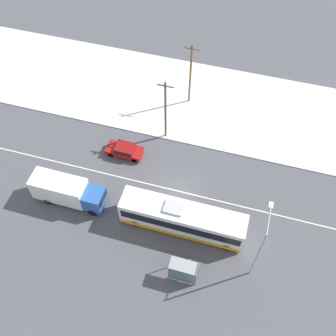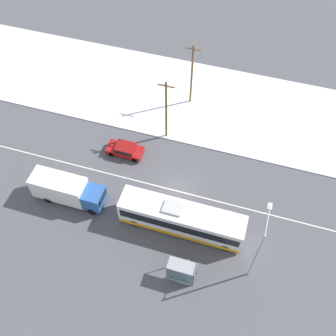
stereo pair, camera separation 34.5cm
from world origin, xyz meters
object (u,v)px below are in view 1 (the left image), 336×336
at_px(box_truck, 67,191).
at_px(utility_pole_roadside, 165,110).
at_px(pedestrian_at_stop, 189,263).
at_px(bus_shelter, 183,272).
at_px(utility_pole_snowlot, 190,74).
at_px(sedan_car, 125,150).
at_px(streetlamp, 261,244).
at_px(city_bus, 182,219).

bearing_deg(box_truck, utility_pole_roadside, 57.24).
distance_m(pedestrian_at_stop, bus_shelter, 1.34).
height_order(bus_shelter, utility_pole_roadside, utility_pole_roadside).
height_order(utility_pole_roadside, utility_pole_snowlot, utility_pole_snowlot).
relative_size(sedan_car, streetlamp, 0.51).
bearing_deg(city_bus, utility_pole_roadside, 114.02).
bearing_deg(sedan_car, city_bus, 140.21).
distance_m(city_bus, box_truck, 11.99).
xyz_separation_m(bus_shelter, streetlamp, (5.83, 2.83, 3.38)).
distance_m(streetlamp, utility_pole_snowlot, 22.26).
bearing_deg(sedan_car, utility_pole_roadside, -133.61).
bearing_deg(streetlamp, utility_pole_snowlot, 119.22).
height_order(box_truck, streetlamp, streetlamp).
bearing_deg(utility_pole_roadside, pedestrian_at_stop, -66.12).
bearing_deg(city_bus, bus_shelter, -74.85).
relative_size(sedan_car, pedestrian_at_stop, 2.29).
relative_size(box_truck, pedestrian_at_stop, 4.21).
height_order(city_bus, sedan_car, city_bus).
xyz_separation_m(box_truck, bus_shelter, (13.36, -4.93, -0.04)).
relative_size(city_bus, bus_shelter, 4.76).
distance_m(bus_shelter, utility_pole_roadside, 17.37).
xyz_separation_m(box_truck, utility_pole_snowlot, (8.33, 17.32, 2.71)).
distance_m(box_truck, bus_shelter, 14.24).
relative_size(pedestrian_at_stop, streetlamp, 0.22).
relative_size(bus_shelter, utility_pole_roadside, 0.31).
bearing_deg(pedestrian_at_stop, bus_shelter, -105.53).
distance_m(box_truck, streetlamp, 19.59).
relative_size(city_bus, utility_pole_snowlot, 1.43).
height_order(box_truck, bus_shelter, box_truck).
relative_size(bus_shelter, streetlamp, 0.32).
bearing_deg(bus_shelter, utility_pole_snowlot, 102.75).
height_order(pedestrian_at_stop, streetlamp, streetlamp).
bearing_deg(bus_shelter, city_bus, 105.15).
height_order(pedestrian_at_stop, utility_pole_snowlot, utility_pole_snowlot).
height_order(bus_shelter, utility_pole_snowlot, utility_pole_snowlot).
xyz_separation_m(box_truck, streetlamp, (19.19, -2.10, 3.33)).
xyz_separation_m(streetlamp, utility_pole_snowlot, (-10.86, 19.42, -0.62)).
height_order(city_bus, utility_pole_snowlot, utility_pole_snowlot).
bearing_deg(city_bus, sedan_car, 140.21).
relative_size(box_truck, streetlamp, 0.94).
bearing_deg(sedan_car, pedestrian_at_stop, 132.87).
distance_m(pedestrian_at_stop, utility_pole_snowlot, 22.01).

